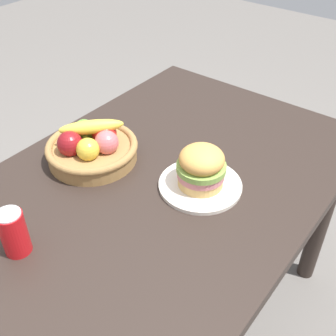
{
  "coord_description": "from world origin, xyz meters",
  "views": [
    {
      "loc": [
        -0.73,
        -0.62,
        1.57
      ],
      "look_at": [
        0.03,
        -0.04,
        0.81
      ],
      "focal_mm": 45.4,
      "sensor_mm": 36.0,
      "label": 1
    }
  ],
  "objects_px": {
    "fruit_basket": "(92,147)",
    "plate": "(200,185)",
    "soda_can": "(14,233)",
    "sandwich": "(201,167)"
  },
  "relations": [
    {
      "from": "plate",
      "to": "fruit_basket",
      "type": "height_order",
      "value": "fruit_basket"
    },
    {
      "from": "fruit_basket",
      "to": "plate",
      "type": "bearing_deg",
      "value": -74.69
    },
    {
      "from": "sandwich",
      "to": "fruit_basket",
      "type": "height_order",
      "value": "sandwich"
    },
    {
      "from": "sandwich",
      "to": "fruit_basket",
      "type": "bearing_deg",
      "value": 105.31
    },
    {
      "from": "plate",
      "to": "fruit_basket",
      "type": "bearing_deg",
      "value": 105.31
    },
    {
      "from": "plate",
      "to": "fruit_basket",
      "type": "relative_size",
      "value": 0.85
    },
    {
      "from": "plate",
      "to": "sandwich",
      "type": "xyz_separation_m",
      "value": [
        0.0,
        0.0,
        0.07
      ]
    },
    {
      "from": "soda_can",
      "to": "fruit_basket",
      "type": "distance_m",
      "value": 0.4
    },
    {
      "from": "soda_can",
      "to": "fruit_basket",
      "type": "relative_size",
      "value": 0.43
    },
    {
      "from": "sandwich",
      "to": "soda_can",
      "type": "relative_size",
      "value": 1.14
    }
  ]
}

